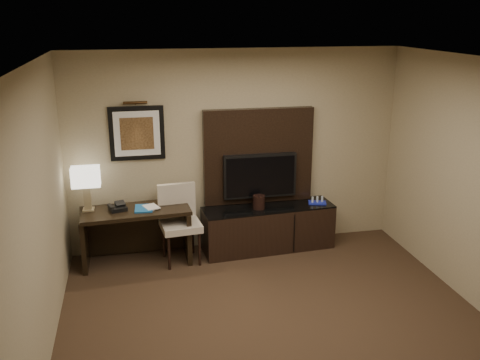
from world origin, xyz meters
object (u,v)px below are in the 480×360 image
object	(u,v)px
credenza	(268,228)
table_lamp	(87,190)
desk_phone	(118,207)
minibar_tray	(317,200)
desk	(137,236)
tv	(260,176)
desk_chair	(181,225)
ice_bucket	(259,202)

from	to	relation	value
credenza	table_lamp	xyz separation A→B (m)	(-2.35, 0.04, 0.70)
desk_phone	minibar_tray	xyz separation A→B (m)	(2.68, 0.04, -0.13)
desk	credenza	bearing A→B (deg)	-2.50
credenza	minibar_tray	world-z (taller)	minibar_tray
credenza	table_lamp	bearing A→B (deg)	174.97
desk	tv	bearing A→B (deg)	2.33
desk_phone	minibar_tray	size ratio (longest dim) A/B	0.85
desk_chair	ice_bucket	distance (m)	1.09
desk_phone	ice_bucket	distance (m)	1.84
desk	table_lamp	distance (m)	0.87
tv	credenza	bearing A→B (deg)	-56.78
desk	tv	distance (m)	1.81
desk_chair	minibar_tray	bearing A→B (deg)	-1.54
minibar_tray	ice_bucket	bearing A→B (deg)	-177.91
table_lamp	minibar_tray	xyz separation A→B (m)	(3.05, -0.04, -0.35)
desk_phone	minibar_tray	distance (m)	2.68
credenza	ice_bucket	size ratio (longest dim) A/B	9.82
ice_bucket	minibar_tray	xyz separation A→B (m)	(0.84, 0.03, -0.05)
table_lamp	tv	bearing A→B (deg)	2.61
tv	ice_bucket	bearing A→B (deg)	-106.90
credenza	minibar_tray	size ratio (longest dim) A/B	7.48
tv	desk_phone	size ratio (longest dim) A/B	4.94
table_lamp	ice_bucket	xyz separation A→B (m)	(2.21, -0.07, -0.30)
credenza	minibar_tray	bearing A→B (deg)	-4.58
tv	desk_phone	world-z (taller)	tv
ice_bucket	minibar_tray	distance (m)	0.84
ice_bucket	tv	bearing A→B (deg)	73.10
desk	tv	xyz separation A→B (m)	(1.68, 0.19, 0.65)
desk_chair	desk_phone	bearing A→B (deg)	166.82
tv	desk_chair	xyz separation A→B (m)	(-1.12, -0.29, -0.50)
ice_bucket	minibar_tray	size ratio (longest dim) A/B	0.76
table_lamp	desk_phone	world-z (taller)	table_lamp
desk	credenza	world-z (taller)	desk
minibar_tray	tv	bearing A→B (deg)	169.50
credenza	tv	bearing A→B (deg)	119.08
tv	desk_chair	bearing A→B (deg)	-165.60
desk	tv	size ratio (longest dim) A/B	1.37
desk_chair	table_lamp	distance (m)	1.26
desk_phone	minibar_tray	bearing A→B (deg)	-16.67
desk_chair	desk_phone	distance (m)	0.83
credenza	minibar_tray	distance (m)	0.78
tv	desk_phone	bearing A→B (deg)	-174.36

